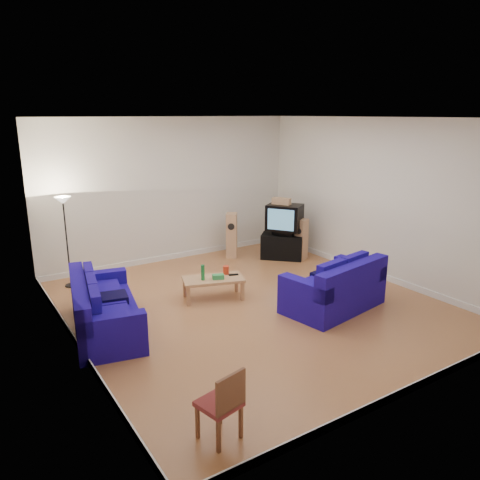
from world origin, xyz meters
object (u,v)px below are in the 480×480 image
sofa_three_seat (102,312)px  sofa_loveseat (336,291)px  tv_stand (282,246)px  television (285,217)px  coffee_table (213,281)px

sofa_three_seat → sofa_loveseat: bearing=81.0°
sofa_three_seat → sofa_loveseat: 3.87m
sofa_loveseat → tv_stand: (1.02, 2.83, -0.05)m
sofa_three_seat → television: bearing=118.5°
sofa_three_seat → coffee_table: (2.09, 0.20, 0.03)m
television → coffee_table: bearing=-98.9°
sofa_loveseat → coffee_table: bearing=125.1°
sofa_three_seat → coffee_table: bearing=106.8°
sofa_loveseat → television: bearing=59.7°
sofa_loveseat → television: size_ratio=2.03×
sofa_three_seat → television: size_ratio=2.43×
sofa_three_seat → tv_stand: sofa_three_seat is taller
coffee_table → television: 2.93m
sofa_loveseat → tv_stand: sofa_loveseat is taller
sofa_three_seat → sofa_loveseat: size_ratio=1.20×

